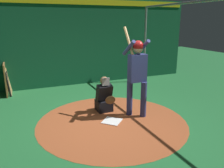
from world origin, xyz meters
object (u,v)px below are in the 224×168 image
home_plate (112,121)px  catcher (104,98)px  bat_rack (7,79)px  batter (137,71)px

home_plate → catcher: catcher is taller
catcher → bat_rack: bat_rack is taller
home_plate → bat_rack: size_ratio=0.36×
batter → catcher: bearing=-133.1°
home_plate → batter: (-0.10, 0.72, 1.18)m
batter → catcher: (-0.59, -0.63, -0.81)m
batter → bat_rack: 4.62m
catcher → bat_rack: (-2.80, -2.42, 0.11)m
batter → bat_rack: bearing=-138.0°
catcher → bat_rack: bearing=-139.2°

